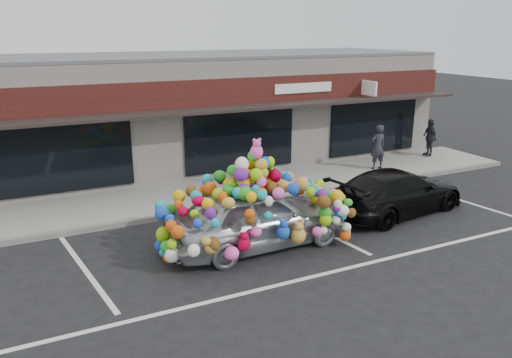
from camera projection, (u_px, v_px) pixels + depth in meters
name	position (u px, v px, depth m)	size (l,w,h in m)	color
ground	(220.00, 248.00, 12.39)	(90.00, 90.00, 0.00)	black
shop_building	(137.00, 113.00, 19.05)	(24.00, 7.20, 4.31)	silver
sidewalk	(173.00, 198.00, 15.82)	(26.00, 3.00, 0.15)	gray
kerb	(188.00, 213.00, 14.53)	(26.00, 0.18, 0.16)	slate
parking_stripe_left	(85.00, 270.00, 11.23)	(0.12, 4.40, 0.01)	silver
parking_stripe_mid	(312.00, 226.00, 13.73)	(0.12, 4.40, 0.01)	silver
parking_stripe_right	(456.00, 199.00, 15.99)	(0.12, 4.40, 0.01)	silver
lane_line	(341.00, 270.00, 11.24)	(14.00, 0.12, 0.01)	silver
toy_car	(257.00, 210.00, 12.25)	(3.28, 4.91, 2.83)	#A2A9AC
black_sedan	(397.00, 192.00, 14.60)	(4.51, 1.83, 1.31)	black
pedestrian_a	(378.00, 147.00, 18.65)	(0.61, 0.40, 1.69)	black
pedestrian_c	(430.00, 138.00, 20.66)	(0.38, 0.90, 1.54)	#242126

